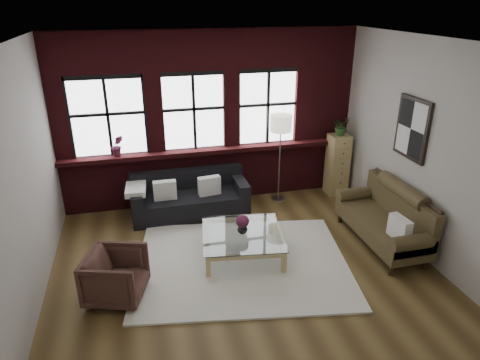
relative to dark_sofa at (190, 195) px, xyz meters
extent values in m
plane|color=#503B1D|center=(0.51, -1.90, -0.38)|extent=(5.50, 5.50, 0.00)
plane|color=white|center=(0.51, -1.90, 2.82)|extent=(5.50, 5.50, 0.00)
plane|color=#AFAAA3|center=(0.51, 0.60, 1.22)|extent=(5.50, 0.00, 5.50)
plane|color=#AFAAA3|center=(0.51, -4.40, 1.22)|extent=(5.50, 0.00, 5.50)
plane|color=#AFAAA3|center=(-2.24, -1.90, 1.22)|extent=(0.00, 5.00, 5.00)
plane|color=#AFAAA3|center=(3.26, -1.90, 1.22)|extent=(0.00, 5.00, 5.00)
cube|color=#481116|center=(0.51, 0.45, 0.66)|extent=(5.50, 0.30, 0.08)
cube|color=silver|center=(0.52, -1.81, -0.36)|extent=(3.47, 2.93, 0.03)
cube|color=white|center=(-0.45, -0.10, 0.19)|extent=(0.40, 0.14, 0.34)
cube|color=white|center=(0.35, -0.10, 0.19)|extent=(0.41, 0.19, 0.34)
cube|color=white|center=(2.73, -2.35, 0.23)|extent=(0.17, 0.39, 0.34)
imported|color=#442922|center=(-1.27, -2.15, -0.04)|extent=(0.92, 0.90, 0.67)
imported|color=#B2B2B2|center=(0.58, -1.57, 0.10)|extent=(0.19, 0.19, 0.16)
sphere|color=#652243|center=(0.58, -1.57, 0.22)|extent=(0.20, 0.20, 0.20)
cube|color=tan|center=(2.99, 0.19, 0.24)|extent=(0.38, 0.38, 1.22)
imported|color=#2D5923|center=(2.99, 0.19, 1.03)|extent=(0.41, 0.39, 0.37)
imported|color=#652243|center=(-1.18, 0.42, 0.90)|extent=(0.24, 0.20, 0.39)
camera|label=1|loc=(-0.83, -7.03, 3.31)|focal=32.00mm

